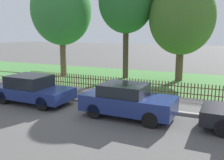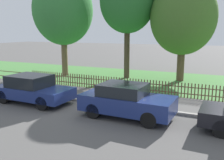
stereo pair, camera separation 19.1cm
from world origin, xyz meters
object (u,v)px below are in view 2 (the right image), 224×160
parked_car_red_compact (126,100)px  tree_behind_motorcycle (127,2)px  tree_nearest_kerb (63,11)px  tree_mid_park (183,17)px  covered_motorcycle (128,91)px  parked_car_navy_estate (32,89)px

parked_car_red_compact → tree_behind_motorcycle: size_ratio=0.49×
tree_nearest_kerb → tree_behind_motorcycle: bearing=11.7°
tree_nearest_kerb → tree_mid_park: tree_nearest_kerb is taller
covered_motorcycle → tree_behind_motorcycle: bearing=107.0°
covered_motorcycle → tree_mid_park: size_ratio=0.27×
parked_car_navy_estate → tree_nearest_kerb: tree_nearest_kerb is taller
tree_mid_park → parked_car_navy_estate: bearing=-123.5°
parked_car_navy_estate → parked_car_red_compact: (5.28, -0.10, 0.01)m
tree_nearest_kerb → tree_mid_park: size_ratio=1.10×
tree_behind_motorcycle → tree_nearest_kerb: bearing=-168.3°
parked_car_navy_estate → tree_mid_park: (6.06, 9.15, 3.92)m
tree_behind_motorcycle → covered_motorcycle: bearing=-68.6°
tree_behind_motorcycle → tree_mid_park: (4.12, 0.50, -1.24)m
parked_car_navy_estate → tree_mid_park: bearing=58.3°
parked_car_red_compact → covered_motorcycle: (-0.64, 1.89, -0.05)m
parked_car_red_compact → tree_nearest_kerb: size_ratio=0.50×
tree_behind_motorcycle → tree_mid_park: size_ratio=1.13×
parked_car_red_compact → tree_mid_park: bearing=87.3°
covered_motorcycle → tree_nearest_kerb: (-7.87, 5.79, 4.63)m
parked_car_red_compact → tree_behind_motorcycle: tree_behind_motorcycle is taller
covered_motorcycle → tree_nearest_kerb: tree_nearest_kerb is taller
parked_car_navy_estate → parked_car_red_compact: bearing=0.8°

